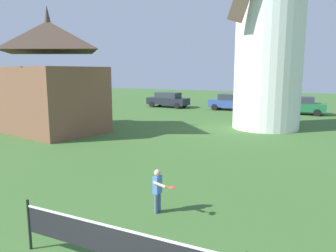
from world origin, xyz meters
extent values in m
cylinder|color=white|center=(-0.48, 19.59, 6.34)|extent=(4.27, 4.27, 12.68)
cylinder|color=black|center=(-2.40, 2.07, 0.55)|extent=(0.06, 0.06, 1.10)
cube|color=black|center=(-0.14, 2.07, 0.68)|extent=(4.48, 0.01, 0.55)
cube|color=white|center=(-0.14, 2.07, 0.97)|extent=(4.48, 0.02, 0.04)
cylinder|color=slate|center=(-0.82, 4.92, 0.27)|extent=(0.11, 0.11, 0.54)
cylinder|color=slate|center=(-0.83, 4.78, 0.27)|extent=(0.11, 0.11, 0.54)
cube|color=#4C7AD1|center=(-0.83, 4.85, 0.77)|extent=(0.16, 0.27, 0.48)
sphere|color=#DBB28E|center=(-0.83, 4.85, 1.10)|extent=(0.18, 0.18, 0.18)
cylinder|color=#DBB28E|center=(-0.82, 5.02, 0.75)|extent=(0.08, 0.08, 0.36)
cylinder|color=#DBB28E|center=(-0.68, 4.69, 0.84)|extent=(0.37, 0.10, 0.14)
cylinder|color=#D84C33|center=(-0.54, 4.68, 0.84)|extent=(0.22, 0.04, 0.04)
ellipsoid|color=#D84C33|center=(-0.32, 4.66, 0.84)|extent=(0.20, 0.25, 0.03)
cube|color=#1E232D|center=(-11.92, 28.32, 0.65)|extent=(4.52, 2.02, 0.70)
cube|color=#2D333D|center=(-11.92, 28.32, 1.28)|extent=(2.57, 1.67, 0.56)
cylinder|color=black|center=(-10.36, 29.05, 0.30)|extent=(0.61, 0.22, 0.60)
cylinder|color=black|center=(-10.49, 27.36, 0.30)|extent=(0.61, 0.22, 0.60)
cylinder|color=black|center=(-13.35, 29.27, 0.30)|extent=(0.61, 0.22, 0.60)
cylinder|color=black|center=(-13.48, 27.58, 0.30)|extent=(0.61, 0.22, 0.60)
cube|color=#334C99|center=(-5.19, 28.61, 0.65)|extent=(4.20, 1.74, 0.70)
cube|color=#2D333D|center=(-5.19, 28.61, 1.28)|extent=(2.36, 1.52, 0.56)
cylinder|color=black|center=(-3.76, 29.45, 0.30)|extent=(0.60, 0.19, 0.60)
cylinder|color=black|center=(-3.77, 27.75, 0.30)|extent=(0.60, 0.19, 0.60)
cylinder|color=black|center=(-6.60, 29.47, 0.30)|extent=(0.60, 0.19, 0.60)
cylinder|color=black|center=(-6.62, 27.77, 0.30)|extent=(0.60, 0.19, 0.60)
cube|color=#1E6638|center=(0.99, 28.27, 0.65)|extent=(4.41, 1.82, 0.70)
cube|color=#2D333D|center=(0.99, 28.27, 1.28)|extent=(2.49, 1.56, 0.56)
cylinder|color=black|center=(2.45, 29.16, 0.30)|extent=(0.60, 0.20, 0.60)
cylinder|color=black|center=(2.50, 27.46, 0.30)|extent=(0.60, 0.20, 0.60)
cylinder|color=black|center=(-0.52, 29.08, 0.30)|extent=(0.60, 0.20, 0.60)
cylinder|color=black|center=(-0.47, 27.38, 0.30)|extent=(0.60, 0.20, 0.60)
cube|color=brown|center=(-12.18, 12.44, 2.00)|extent=(6.75, 5.49, 4.00)
pyramid|color=#423328|center=(-12.18, 12.44, 5.80)|extent=(7.09, 5.77, 1.80)
cone|color=#423328|center=(-12.18, 12.44, 6.70)|extent=(0.70, 0.70, 1.80)
camera|label=1|loc=(2.97, -2.34, 3.71)|focal=34.52mm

